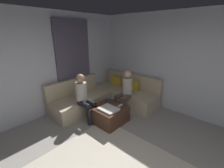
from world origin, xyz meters
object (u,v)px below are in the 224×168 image
at_px(coffee_mug, 108,100).
at_px(person_on_couch_side, 84,96).
at_px(game_remote, 120,105).
at_px(person_on_couch_back, 125,90).
at_px(sectional_couch, 107,96).
at_px(ottoman, 109,114).

relative_size(coffee_mug, person_on_couch_side, 0.08).
bearing_deg(person_on_couch_side, game_remote, 126.18).
relative_size(game_remote, person_on_couch_back, 0.12).
bearing_deg(coffee_mug, person_on_couch_back, 71.38).
height_order(sectional_couch, person_on_couch_back, person_on_couch_back).
xyz_separation_m(sectional_couch, person_on_couch_side, (0.15, -0.97, 0.38)).
xyz_separation_m(game_remote, person_on_couch_side, (-0.74, -0.54, 0.23)).
height_order(sectional_couch, person_on_couch_side, person_on_couch_side).
bearing_deg(coffee_mug, ottoman, -39.29).
height_order(person_on_couch_back, person_on_couch_side, same).
relative_size(game_remote, person_on_couch_side, 0.12).
bearing_deg(person_on_couch_back, game_remote, 114.85).
bearing_deg(sectional_couch, ottoman, -42.39).
relative_size(coffee_mug, person_on_couch_back, 0.08).
distance_m(ottoman, person_on_couch_back, 0.83).
relative_size(ottoman, game_remote, 5.07).
xyz_separation_m(sectional_couch, person_on_couch_back, (0.67, 0.06, 0.38)).
xyz_separation_m(ottoman, person_on_couch_back, (-0.04, 0.70, 0.45)).
relative_size(coffee_mug, game_remote, 0.63).
bearing_deg(game_remote, person_on_couch_back, 114.85).
bearing_deg(ottoman, coffee_mug, 140.71).
bearing_deg(coffee_mug, person_on_couch_side, -124.24).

